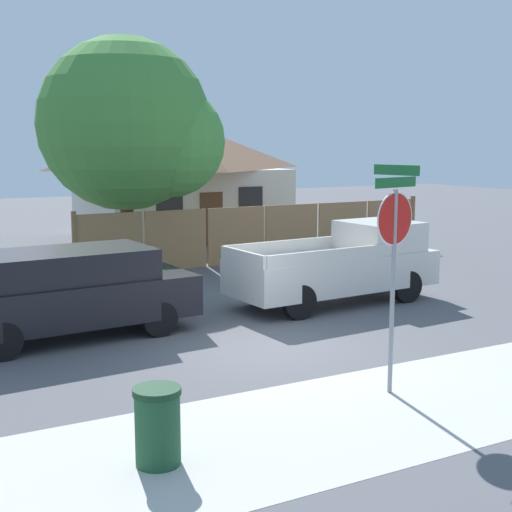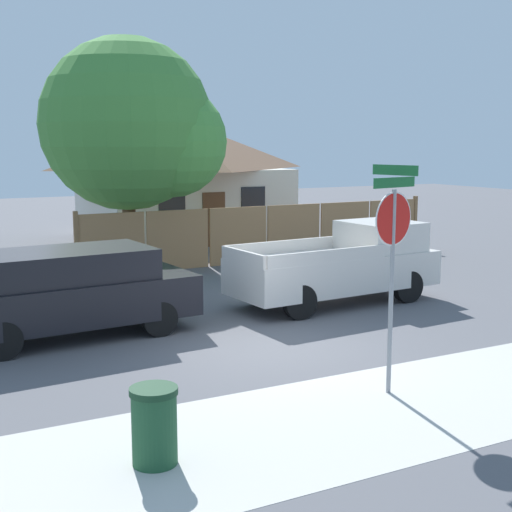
# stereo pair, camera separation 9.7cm
# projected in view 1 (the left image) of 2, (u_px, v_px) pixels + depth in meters

# --- Properties ---
(ground_plane) EXTENTS (80.00, 80.00, 0.00)m
(ground_plane) POSITION_uv_depth(u_px,v_px,m) (266.00, 347.00, 13.36)
(ground_plane) COLOR #56565B
(sidewalk_strip) EXTENTS (36.00, 3.20, 0.01)m
(sidewalk_strip) POSITION_uv_depth(u_px,v_px,m) (388.00, 409.00, 10.23)
(sidewalk_strip) COLOR beige
(sidewalk_strip) RESTS_ON ground
(wooden_fence) EXTENTS (12.32, 0.12, 1.90)m
(wooden_fence) POSITION_uv_depth(u_px,v_px,m) (265.00, 234.00, 22.83)
(wooden_fence) COLOR #997047
(wooden_fence) RESTS_ON ground
(house) EXTENTS (7.84, 6.37, 4.66)m
(house) POSITION_uv_depth(u_px,v_px,m) (180.00, 177.00, 28.50)
(house) COLOR beige
(house) RESTS_ON ground
(oak_tree) EXTENTS (5.39, 5.14, 6.91)m
(oak_tree) POSITION_uv_depth(u_px,v_px,m) (134.00, 128.00, 21.14)
(oak_tree) COLOR brown
(oak_tree) RESTS_ON ground
(red_suv) EXTENTS (4.96, 2.28, 1.74)m
(red_suv) POSITION_uv_depth(u_px,v_px,m) (68.00, 290.00, 13.87)
(red_suv) COLOR black
(red_suv) RESTS_ON ground
(orange_pickup) EXTENTS (5.22, 2.19, 1.88)m
(orange_pickup) POSITION_uv_depth(u_px,v_px,m) (342.00, 265.00, 16.95)
(orange_pickup) COLOR silver
(orange_pickup) RESTS_ON ground
(stop_sign) EXTENTS (0.90, 0.81, 3.46)m
(stop_sign) POSITION_uv_depth(u_px,v_px,m) (394.00, 239.00, 10.55)
(stop_sign) COLOR gray
(stop_sign) RESTS_ON ground
(trash_bin) EXTENTS (0.58, 0.58, 0.95)m
(trash_bin) POSITION_uv_depth(u_px,v_px,m) (158.00, 426.00, 8.40)
(trash_bin) COLOR #1E4C2D
(trash_bin) RESTS_ON ground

